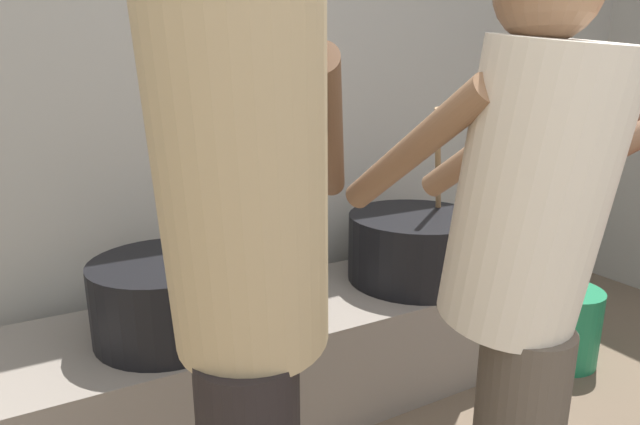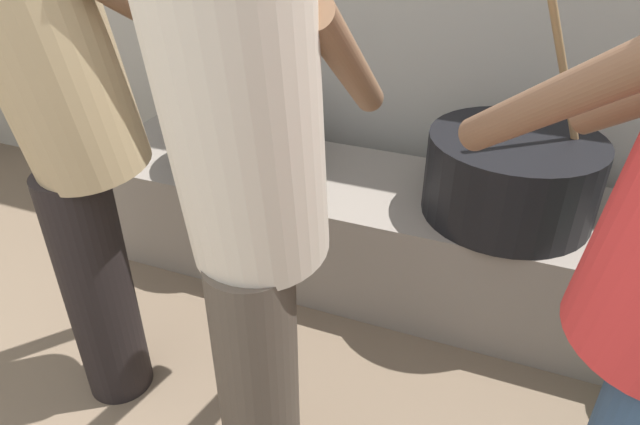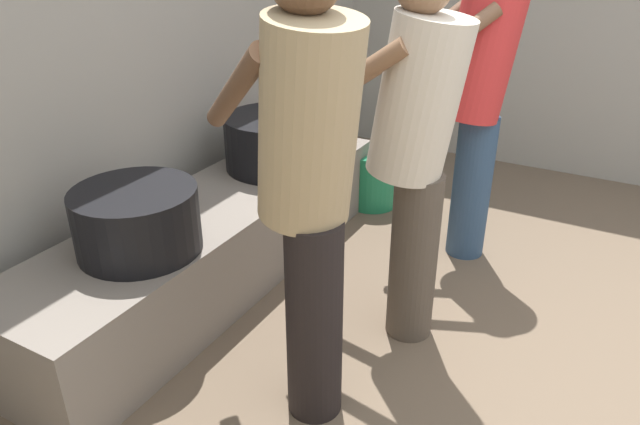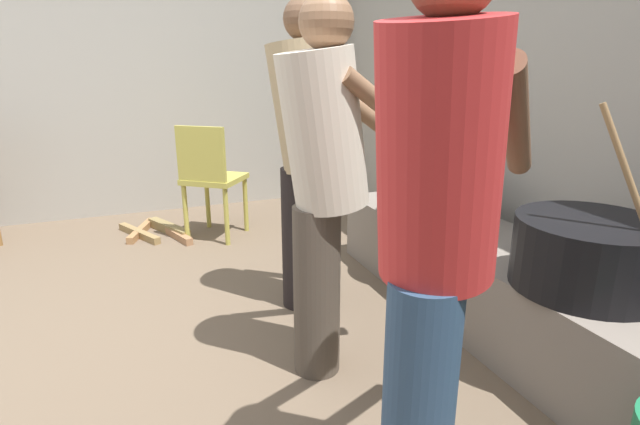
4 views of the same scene
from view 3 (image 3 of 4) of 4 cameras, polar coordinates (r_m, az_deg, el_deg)
The scene contains 8 objects.
block_enclosure_rear at distance 2.87m, azimuth -22.83°, elevation 15.63°, with size 5.53×0.20×2.39m, color #9E998E.
hearth_ledge at distance 2.97m, azimuth -9.92°, elevation -2.57°, with size 2.33×0.60×0.43m, color slate.
cooking_pot_main at distance 3.20m, azimuth -4.12°, elevation 6.93°, with size 0.58×0.58×0.74m.
cooking_pot_secondary at distance 2.46m, azimuth -17.39°, elevation -0.72°, with size 0.50×0.50×0.27m.
cook_in_tan_shirt at distance 1.83m, azimuth -1.13°, elevation 3.62°, with size 0.63×0.73×1.61m.
cook_in_red_shirt at distance 3.00m, azimuth 15.10°, elevation 11.59°, with size 0.67×0.71×1.60m.
cook_in_cream_shirt at distance 2.29m, azimuth 9.21°, elevation 6.91°, with size 0.36×0.66×1.55m.
bucket_green_plastic at distance 3.75m, azimuth 5.14°, elevation 3.33°, with size 0.33×0.33×0.35m, color #1E7A4C.
Camera 3 is at (-1.78, 0.20, 1.63)m, focal length 32.83 mm.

